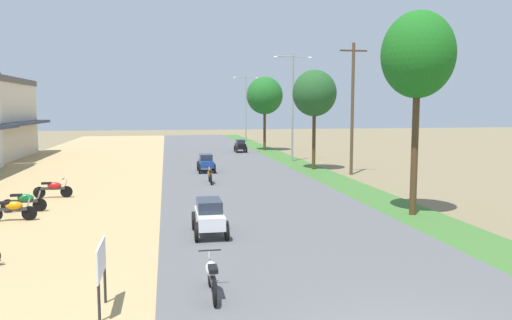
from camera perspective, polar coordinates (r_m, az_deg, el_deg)
parked_motorbike_second at (r=21.11m, az=-26.35°, el=-5.04°), size 1.80×0.54×0.94m
parked_motorbike_third at (r=22.69m, az=-25.23°, el=-4.25°), size 1.80×0.54×0.94m
parked_motorbike_fourth at (r=25.64m, az=-22.40°, el=-2.99°), size 1.80×0.54×0.94m
street_signboard at (r=11.13m, az=-17.49°, el=-11.42°), size 0.06×1.30×1.50m
median_tree_nearest at (r=20.81m, az=18.23°, el=11.37°), size 2.88×2.88×8.12m
median_tree_second at (r=34.65m, az=6.78°, el=7.65°), size 3.05×3.05×6.93m
median_tree_third at (r=49.98m, az=1.01°, el=7.45°), size 3.64×3.64×7.41m
streetlamp_near at (r=39.77m, az=4.26°, el=6.84°), size 3.16×0.20×8.50m
streetlamp_mid at (r=62.89m, az=-1.19°, el=6.48°), size 3.16×0.20×8.26m
utility_pole_near at (r=32.63m, az=11.10°, el=6.08°), size 1.80×0.20×8.51m
car_sedan_white at (r=16.96m, az=-5.43°, el=-6.39°), size 1.10×2.26×1.19m
car_sedan_blue at (r=33.25m, az=-5.81°, el=-0.23°), size 1.10×2.26×1.19m
car_hatchback_black at (r=47.61m, az=-1.81°, el=1.72°), size 1.04×2.00×1.23m
motorbike_ahead_second at (r=11.71m, az=-5.14°, el=-13.02°), size 0.54×1.80×0.94m
motorbike_ahead_third at (r=28.28m, az=-5.34°, el=-1.69°), size 0.54×1.80×0.94m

